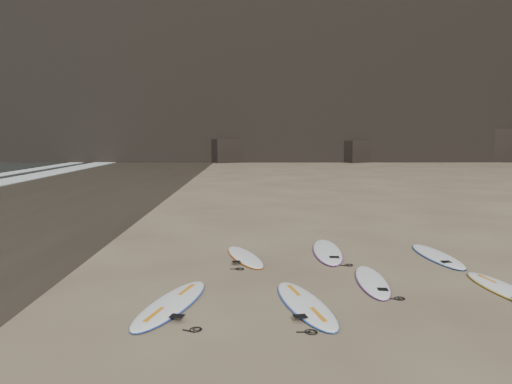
# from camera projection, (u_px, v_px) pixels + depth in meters

# --- Properties ---
(ground) EXTENTS (240.00, 240.00, 0.00)m
(ground) POSITION_uv_depth(u_px,v_px,m) (417.00, 290.00, 9.47)
(ground) COLOR #897559
(ground) RESTS_ON ground
(surfboard_0) EXTENTS (1.34, 2.76, 0.10)m
(surfboard_0) POSITION_uv_depth(u_px,v_px,m) (171.00, 303.00, 8.59)
(surfboard_0) COLOR white
(surfboard_0) RESTS_ON ground
(surfboard_1) EXTENTS (1.17, 2.66, 0.09)m
(surfboard_1) POSITION_uv_depth(u_px,v_px,m) (305.00, 303.00, 8.58)
(surfboard_1) COLOR white
(surfboard_1) RESTS_ON ground
(surfboard_2) EXTENTS (0.70, 2.33, 0.08)m
(surfboard_2) POSITION_uv_depth(u_px,v_px,m) (372.00, 281.00, 9.92)
(surfboard_2) COLOR white
(surfboard_2) RESTS_ON ground
(surfboard_3) EXTENTS (0.85, 2.39, 0.08)m
(surfboard_3) POSITION_uv_depth(u_px,v_px,m) (505.00, 289.00, 9.41)
(surfboard_3) COLOR white
(surfboard_3) RESTS_ON ground
(surfboard_5) EXTENTS (1.19, 2.34, 0.08)m
(surfboard_5) POSITION_uv_depth(u_px,v_px,m) (245.00, 256.00, 11.92)
(surfboard_5) COLOR white
(surfboard_5) RESTS_ON ground
(surfboard_6) EXTENTS (0.81, 2.79, 0.10)m
(surfboard_6) POSITION_uv_depth(u_px,v_px,m) (327.00, 251.00, 12.44)
(surfboard_6) COLOR white
(surfboard_6) RESTS_ON ground
(surfboard_7) EXTENTS (0.80, 2.56, 0.09)m
(surfboard_7) POSITION_uv_depth(u_px,v_px,m) (437.00, 256.00, 11.98)
(surfboard_7) COLOR white
(surfboard_7) RESTS_ON ground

